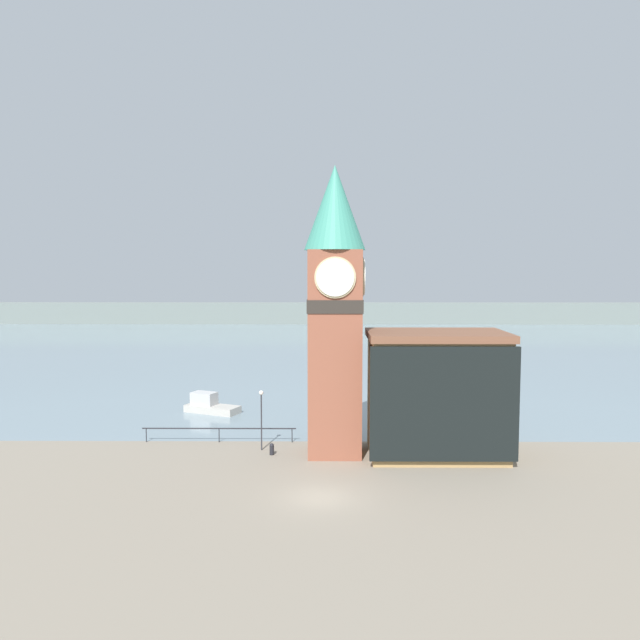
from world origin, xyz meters
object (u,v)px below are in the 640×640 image
(lamp_post, at_px, (261,409))
(mooring_bollard_near, at_px, (272,449))
(clock_tower, at_px, (335,303))
(pier_building, at_px, (436,394))
(boat_near, at_px, (210,405))

(lamp_post, bearing_deg, mooring_bollard_near, -53.86)
(clock_tower, distance_m, pier_building, 9.45)
(pier_building, relative_size, boat_near, 1.82)
(boat_near, bearing_deg, pier_building, -11.84)
(clock_tower, relative_size, pier_building, 2.08)
(clock_tower, distance_m, lamp_post, 9.30)
(lamp_post, bearing_deg, clock_tower, -8.16)
(clock_tower, xyz_separation_m, mooring_bollard_near, (-4.40, -0.39, -10.19))
(pier_building, distance_m, mooring_bollard_near, 12.10)
(mooring_bollard_near, xyz_separation_m, lamp_post, (-0.83, 1.14, 2.55))
(lamp_post, bearing_deg, boat_near, 116.66)
(pier_building, height_order, mooring_bollard_near, pier_building)
(pier_building, bearing_deg, boat_near, 144.60)
(lamp_post, bearing_deg, pier_building, -5.35)
(clock_tower, height_order, lamp_post, clock_tower)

